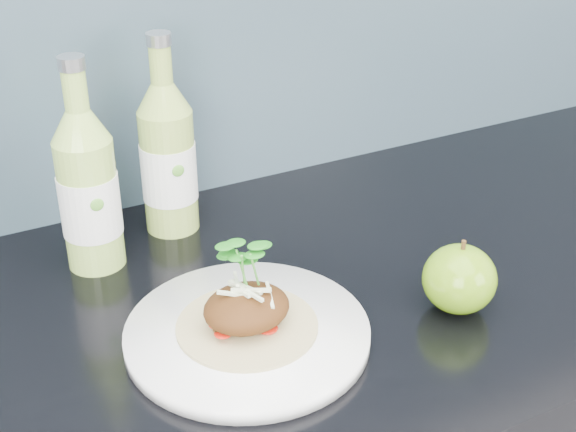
{
  "coord_description": "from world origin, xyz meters",
  "views": [
    {
      "loc": [
        -0.28,
        1.01,
        1.42
      ],
      "look_at": [
        0.08,
        1.69,
        1.0
      ],
      "focal_mm": 50.0,
      "sensor_mm": 36.0,
      "label": 1
    }
  ],
  "objects_px": {
    "cider_bottle_left": "(88,190)",
    "green_apple": "(459,279)",
    "dinner_plate": "(247,333)",
    "cider_bottle_right": "(168,158)"
  },
  "relations": [
    {
      "from": "dinner_plate",
      "to": "cider_bottle_right",
      "type": "relative_size",
      "value": 1.26
    },
    {
      "from": "green_apple",
      "to": "cider_bottle_left",
      "type": "xyz_separation_m",
      "value": [
        -0.33,
        0.28,
        0.06
      ]
    },
    {
      "from": "cider_bottle_right",
      "to": "cider_bottle_left",
      "type": "bearing_deg",
      "value": -171.95
    },
    {
      "from": "cider_bottle_left",
      "to": "green_apple",
      "type": "bearing_deg",
      "value": -52.96
    },
    {
      "from": "dinner_plate",
      "to": "green_apple",
      "type": "height_order",
      "value": "green_apple"
    },
    {
      "from": "cider_bottle_left",
      "to": "dinner_plate",
      "type": "bearing_deg",
      "value": -79.1
    },
    {
      "from": "dinner_plate",
      "to": "cider_bottle_left",
      "type": "xyz_separation_m",
      "value": [
        -0.1,
        0.23,
        0.09
      ]
    },
    {
      "from": "green_apple",
      "to": "cider_bottle_right",
      "type": "relative_size",
      "value": 0.34
    },
    {
      "from": "green_apple",
      "to": "dinner_plate",
      "type": "bearing_deg",
      "value": 166.37
    },
    {
      "from": "dinner_plate",
      "to": "cider_bottle_right",
      "type": "bearing_deg",
      "value": 86.41
    }
  ]
}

